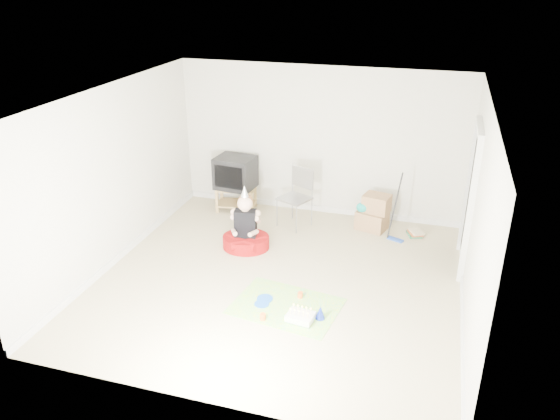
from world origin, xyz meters
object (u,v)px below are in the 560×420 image
(tv_stand, at_px, (236,196))
(birthday_cake, at_px, (300,317))
(crt_tv, at_px, (235,173))
(seated_woman, at_px, (246,235))
(folding_chair, at_px, (295,198))
(cardboard_boxes, at_px, (373,213))

(tv_stand, relative_size, birthday_cake, 2.08)
(crt_tv, xyz_separation_m, seated_woman, (0.67, -1.35, -0.49))
(folding_chair, bearing_deg, tv_stand, 163.19)
(tv_stand, height_order, birthday_cake, tv_stand)
(tv_stand, distance_m, crt_tv, 0.46)
(crt_tv, distance_m, seated_woman, 1.58)
(cardboard_boxes, height_order, birthday_cake, cardboard_boxes)
(cardboard_boxes, bearing_deg, folding_chair, -168.80)
(folding_chair, distance_m, cardboard_boxes, 1.34)
(tv_stand, xyz_separation_m, cardboard_boxes, (2.49, -0.10, 0.04))
(seated_woman, bearing_deg, crt_tv, 116.37)
(birthday_cake, bearing_deg, seated_woman, 128.79)
(crt_tv, relative_size, birthday_cake, 1.83)
(seated_woman, height_order, birthday_cake, seated_woman)
(folding_chair, bearing_deg, cardboard_boxes, 11.20)
(tv_stand, height_order, seated_woman, seated_woman)
(tv_stand, relative_size, seated_woman, 0.71)
(crt_tv, relative_size, folding_chair, 0.64)
(seated_woman, bearing_deg, cardboard_boxes, 34.51)
(crt_tv, bearing_deg, cardboard_boxes, 3.51)
(folding_chair, distance_m, birthday_cake, 2.78)
(crt_tv, relative_size, cardboard_boxes, 1.07)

